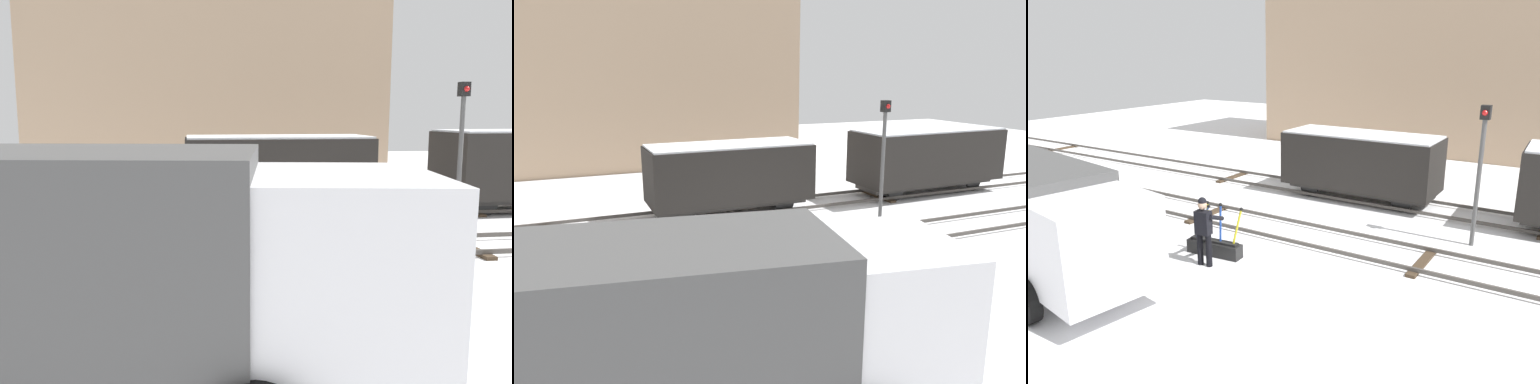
{
  "view_description": "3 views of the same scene",
  "coord_description": "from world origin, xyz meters",
  "views": [
    {
      "loc": [
        -2.64,
        -10.62,
        3.0
      ],
      "look_at": [
        -0.96,
        2.61,
        0.99
      ],
      "focal_mm": 36.26,
      "sensor_mm": 36.0,
      "label": 1
    },
    {
      "loc": [
        -5.21,
        -11.18,
        4.66
      ],
      "look_at": [
        0.05,
        1.23,
        1.42
      ],
      "focal_mm": 35.03,
      "sensor_mm": 36.0,
      "label": 2
    },
    {
      "loc": [
        6.68,
        -11.46,
        5.14
      ],
      "look_at": [
        -1.15,
        0.88,
        0.94
      ],
      "focal_mm": 34.58,
      "sensor_mm": 36.0,
      "label": 3
    }
  ],
  "objects": [
    {
      "name": "freight_car_back_track",
      "position": [
        -0.11,
        4.3,
        1.37
      ],
      "size": [
        5.38,
        2.14,
        2.38
      ],
      "rotation": [
        0.0,
        0.0,
        0.01
      ],
      "color": "#2D2B28",
      "rests_on": "ground_plane"
    },
    {
      "name": "track_siding_near",
      "position": [
        0.0,
        4.3,
        0.11
      ],
      "size": [
        44.0,
        1.94,
        0.18
      ],
      "color": "#4C4742",
      "rests_on": "ground_plane"
    },
    {
      "name": "track_main_line",
      "position": [
        0.0,
        0.0,
        0.11
      ],
      "size": [
        44.0,
        1.94,
        0.18
      ],
      "color": "#4C4742",
      "rests_on": "ground_plane"
    },
    {
      "name": "delivery_truck",
      "position": [
        -3.52,
        -5.51,
        1.55
      ],
      "size": [
        6.59,
        3.19,
        2.66
      ],
      "rotation": [
        0.0,
        0.0,
        -0.16
      ],
      "color": "silver",
      "rests_on": "ground_plane"
    },
    {
      "name": "rail_worker",
      "position": [
        -1.03,
        -2.95,
        1.0
      ],
      "size": [
        0.59,
        0.7,
        1.77
      ],
      "rotation": [
        0.0,
        0.0,
        0.11
      ],
      "color": "black",
      "rests_on": "ground_plane"
    },
    {
      "name": "ground_plane",
      "position": [
        0.0,
        0.0,
        0.0
      ],
      "size": [
        60.0,
        60.0,
        0.0
      ],
      "primitive_type": "plane",
      "color": "white"
    },
    {
      "name": "signal_post",
      "position": [
        4.28,
        1.93,
        2.34
      ],
      "size": [
        0.24,
        0.32,
        3.81
      ],
      "color": "#4C4C4C",
      "rests_on": "ground_plane"
    },
    {
      "name": "apartment_building",
      "position": [
        -1.67,
        16.29,
        5.28
      ],
      "size": [
        16.93,
        7.08,
        10.55
      ],
      "color": "tan",
      "rests_on": "ground_plane"
    },
    {
      "name": "switch_lever_frame",
      "position": [
        -1.24,
        -2.35,
        0.25
      ],
      "size": [
        1.66,
        0.52,
        1.45
      ],
      "rotation": [
        0.0,
        0.0,
        0.11
      ],
      "color": "black",
      "rests_on": "ground_plane"
    }
  ]
}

